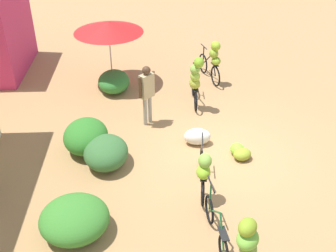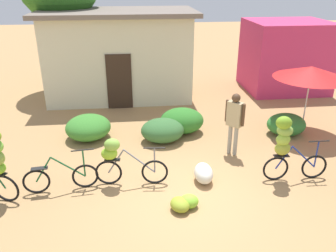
% 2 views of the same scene
% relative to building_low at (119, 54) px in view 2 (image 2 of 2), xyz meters
% --- Properties ---
extents(ground_plane, '(60.00, 60.00, 0.00)m').
position_rel_building_low_xyz_m(ground_plane, '(1.50, -7.28, -1.69)').
color(ground_plane, '#A97F50').
extents(building_low, '(5.88, 3.26, 3.34)m').
position_rel_building_low_xyz_m(building_low, '(0.00, 0.00, 0.00)').
color(building_low, beige).
rests_on(building_low, ground).
extents(shop_pink, '(3.20, 2.80, 2.83)m').
position_rel_building_low_xyz_m(shop_pink, '(6.90, 0.29, -0.28)').
color(shop_pink, '#CA3162').
rests_on(shop_pink, ground).
extents(hedge_bush_front_left, '(1.34, 1.38, 0.71)m').
position_rel_building_low_xyz_m(hedge_bush_front_left, '(-0.91, -3.90, -1.34)').
color(hedge_bush_front_left, '#397F2C').
rests_on(hedge_bush_front_left, ground).
extents(hedge_bush_front_right, '(1.27, 1.07, 0.69)m').
position_rel_building_low_xyz_m(hedge_bush_front_right, '(1.28, -4.34, -1.35)').
color(hedge_bush_front_right, '#366732').
rests_on(hedge_bush_front_right, ground).
extents(hedge_bush_mid, '(1.36, 1.12, 0.78)m').
position_rel_building_low_xyz_m(hedge_bush_mid, '(1.94, -3.78, -1.30)').
color(hedge_bush_mid, '#2F7526').
rests_on(hedge_bush_mid, ground).
extents(hedge_bush_by_door, '(1.19, 0.99, 0.66)m').
position_rel_building_low_xyz_m(hedge_bush_by_door, '(5.11, -4.27, -1.36)').
color(hedge_bush_by_door, '#307831').
rests_on(hedge_bush_by_door, ground).
extents(market_umbrella, '(2.18, 2.18, 2.11)m').
position_rel_building_low_xyz_m(market_umbrella, '(5.69, -4.18, 0.24)').
color(market_umbrella, beige).
rests_on(market_umbrella, ground).
extents(bicycle_near_pile, '(1.67, 0.26, 0.99)m').
position_rel_building_low_xyz_m(bicycle_near_pile, '(-1.24, -6.65, -1.35)').
color(bicycle_near_pile, black).
rests_on(bicycle_near_pile, ground).
extents(bicycle_center_loaded, '(1.70, 0.34, 1.19)m').
position_rel_building_low_xyz_m(bicycle_center_loaded, '(0.09, -6.54, -1.00)').
color(bicycle_center_loaded, black).
rests_on(bicycle_center_loaded, ground).
extents(bicycle_by_shop, '(1.58, 0.45, 1.68)m').
position_rel_building_low_xyz_m(bicycle_by_shop, '(3.96, -6.75, -0.74)').
color(bicycle_by_shop, black).
rests_on(bicycle_by_shop, ground).
extents(banana_pile_on_ground, '(0.70, 0.58, 0.29)m').
position_rel_building_low_xyz_m(banana_pile_on_ground, '(1.43, -7.64, -1.55)').
color(banana_pile_on_ground, '#83C530').
rests_on(banana_pile_on_ground, ground).
extents(produce_sack, '(0.46, 0.71, 0.44)m').
position_rel_building_low_xyz_m(produce_sack, '(2.05, -6.63, -1.47)').
color(produce_sack, silver).
rests_on(produce_sack, ground).
extents(person_vendor, '(0.42, 0.44, 1.75)m').
position_rel_building_low_xyz_m(person_vendor, '(3.11, -5.34, -0.61)').
color(person_vendor, gray).
rests_on(person_vendor, ground).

